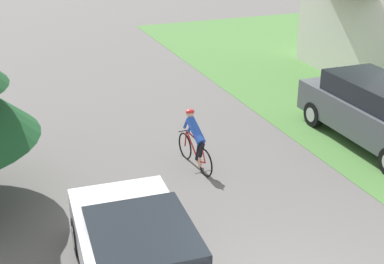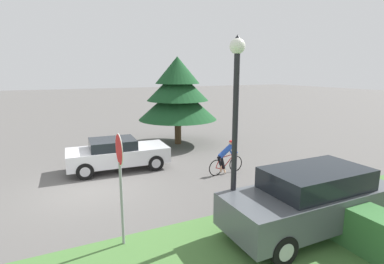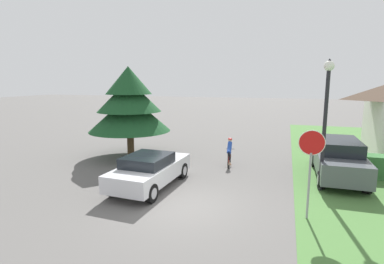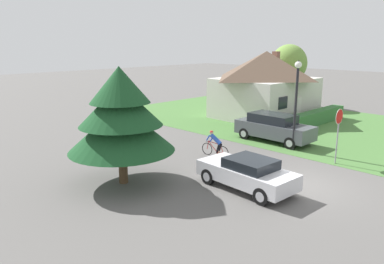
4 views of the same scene
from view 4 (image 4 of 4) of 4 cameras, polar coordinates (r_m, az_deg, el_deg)
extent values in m
plane|color=#5B5956|center=(17.27, 16.11, -7.82)|extent=(140.00, 140.00, 0.00)
cube|color=#477538|center=(29.08, 20.56, 0.50)|extent=(16.00, 36.00, 0.01)
cube|color=beige|center=(31.86, 11.02, 5.16)|extent=(7.66, 6.42, 3.26)
pyramid|color=brown|center=(31.59, 11.24, 10.04)|extent=(8.28, 6.94, 2.18)
cube|color=silver|center=(30.26, 15.79, 3.26)|extent=(0.90, 0.08, 2.00)
cube|color=black|center=(28.37, 13.69, 4.35)|extent=(1.10, 0.09, 0.90)
cube|color=brown|center=(33.76, 12.68, 11.23)|extent=(0.51, 0.51, 0.80)
cube|color=#387038|center=(29.07, 17.22, 1.78)|extent=(10.20, 0.90, 1.03)
cube|color=silver|center=(16.20, 8.27, -6.40)|extent=(2.07, 4.43, 0.67)
cube|color=black|center=(15.89, 8.96, -4.76)|extent=(1.72, 2.02, 0.41)
cylinder|color=black|center=(16.67, 2.51, -6.77)|extent=(0.28, 0.71, 0.70)
cylinder|color=#ADADB2|center=(16.67, 2.51, -6.77)|extent=(0.28, 0.42, 0.40)
cylinder|color=black|center=(17.79, 6.31, -5.52)|extent=(0.28, 0.71, 0.70)
cylinder|color=#ADADB2|center=(17.79, 6.31, -5.52)|extent=(0.28, 0.42, 0.40)
cylinder|color=black|center=(14.86, 10.57, -9.61)|extent=(0.28, 0.71, 0.70)
cylinder|color=#ADADB2|center=(14.86, 10.57, -9.61)|extent=(0.28, 0.42, 0.40)
cylinder|color=black|center=(16.10, 14.19, -7.94)|extent=(0.28, 0.71, 0.70)
cylinder|color=#ADADB2|center=(16.10, 14.19, -7.94)|extent=(0.28, 0.42, 0.40)
torus|color=black|center=(20.31, 4.76, -3.11)|extent=(0.11, 0.70, 0.70)
torus|color=black|center=(20.92, 2.33, -2.59)|extent=(0.11, 0.70, 0.70)
cylinder|color=#B21E1E|center=(20.42, 4.15, -2.61)|extent=(0.05, 0.19, 0.52)
cylinder|color=#B21E1E|center=(20.63, 3.24, -2.32)|extent=(0.10, 0.67, 0.61)
cylinder|color=#B21E1E|center=(20.52, 3.42, -1.67)|extent=(0.12, 0.80, 0.11)
cylinder|color=#B21E1E|center=(20.42, 4.36, -3.18)|extent=(0.07, 0.36, 0.15)
cylinder|color=#B21E1E|center=(20.31, 4.55, -2.54)|extent=(0.05, 0.22, 0.40)
cylinder|color=#B21E1E|center=(20.83, 2.43, -1.99)|extent=(0.05, 0.12, 0.47)
cylinder|color=black|center=(20.74, 2.53, -1.39)|extent=(0.44, 0.07, 0.02)
ellipsoid|color=black|center=(20.31, 4.33, -1.91)|extent=(0.10, 0.21, 0.05)
cylinder|color=black|center=(20.34, 4.32, -2.33)|extent=(0.14, 0.26, 0.43)
cylinder|color=black|center=(20.46, 3.98, -2.46)|extent=(0.14, 0.27, 0.57)
cylinder|color=tan|center=(20.48, 4.13, -3.21)|extent=(0.08, 0.08, 0.30)
cylinder|color=tan|center=(20.64, 3.88, -3.35)|extent=(0.17, 0.08, 0.21)
cylinder|color=#264CB2|center=(20.41, 3.66, -1.12)|extent=(0.29, 0.74, 0.58)
cylinder|color=#264CB2|center=(20.55, 3.04, -1.02)|extent=(0.10, 0.26, 0.36)
cylinder|color=#264CB2|center=(20.73, 2.47, -0.89)|extent=(0.10, 0.26, 0.36)
sphere|color=tan|center=(20.50, 2.99, -0.08)|extent=(0.19, 0.19, 0.19)
ellipsoid|color=red|center=(20.49, 2.99, 0.06)|extent=(0.22, 0.18, 0.12)
cube|color=#4C5156|center=(24.12, 12.42, 0.36)|extent=(1.90, 4.94, 0.86)
cube|color=black|center=(24.05, 12.19, 2.08)|extent=(1.66, 2.80, 0.56)
cylinder|color=black|center=(24.48, 8.03, -0.23)|extent=(0.28, 0.73, 0.73)
cylinder|color=#ADADB2|center=(24.48, 8.03, -0.23)|extent=(0.29, 0.42, 0.42)
cylinder|color=black|center=(25.79, 10.27, 0.39)|extent=(0.28, 0.73, 0.73)
cylinder|color=#ADADB2|center=(25.79, 10.27, 0.39)|extent=(0.29, 0.42, 0.42)
cylinder|color=black|center=(22.68, 14.76, -1.66)|extent=(0.28, 0.73, 0.73)
cylinder|color=#ADADB2|center=(22.68, 14.76, -1.66)|extent=(0.29, 0.42, 0.42)
cylinder|color=black|center=(24.09, 16.79, -0.91)|extent=(0.28, 0.73, 0.73)
cylinder|color=#ADADB2|center=(24.09, 16.79, -0.91)|extent=(0.29, 0.42, 0.42)
cylinder|color=gray|center=(20.56, 21.20, -1.63)|extent=(0.07, 0.07, 2.16)
cylinder|color=red|center=(20.26, 21.54, 2.19)|extent=(0.74, 0.03, 0.74)
cylinder|color=silver|center=(20.26, 21.54, 2.19)|extent=(0.79, 0.03, 0.79)
cylinder|color=black|center=(22.10, 15.47, 3.23)|extent=(0.15, 0.15, 4.73)
sphere|color=white|center=(21.81, 15.90, 9.82)|extent=(0.39, 0.39, 0.39)
cone|color=black|center=(21.80, 15.93, 10.33)|extent=(0.23, 0.23, 0.16)
cylinder|color=#4C3823|center=(16.95, -10.46, -5.20)|extent=(0.39, 0.39, 1.51)
cone|color=#194723|center=(16.47, -10.72, 0.65)|extent=(4.64, 4.64, 2.04)
cone|color=#194723|center=(16.28, -10.87, 4.08)|extent=(3.62, 3.62, 1.80)
cone|color=#194723|center=(16.17, -11.01, 7.11)|extent=(2.60, 2.60, 1.55)
cylinder|color=#4C3823|center=(38.10, 14.28, 5.88)|extent=(0.36, 0.36, 2.66)
ellipsoid|color=olive|center=(37.84, 14.53, 10.08)|extent=(3.46, 3.46, 3.64)
camera|label=1|loc=(10.66, 34.73, 10.54)|focal=50.00mm
camera|label=2|loc=(26.16, 31.06, 7.61)|focal=28.00mm
camera|label=3|loc=(17.71, 50.76, 2.78)|focal=28.00mm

